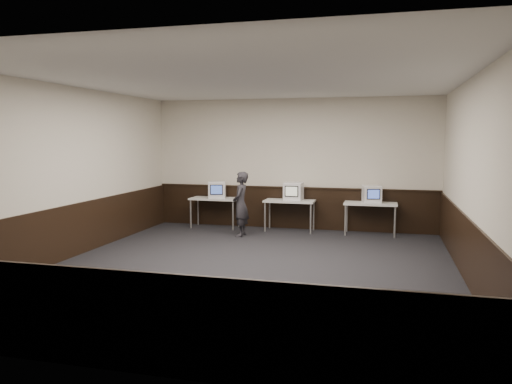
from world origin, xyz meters
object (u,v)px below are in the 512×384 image
emac_center (294,191)px  emac_right (372,194)px  desk_center (290,203)px  person (241,204)px  emac_left (217,190)px  desk_left (215,201)px  desk_right (371,206)px

emac_center → emac_right: bearing=2.2°
desk_center → person: (-0.96, -0.90, 0.06)m
desk_center → emac_center: 0.30m
emac_right → person: bearing=-174.6°
emac_left → person: size_ratio=0.36×
desk_center → emac_left: emac_left is taller
desk_left → desk_right: 3.80m
emac_right → emac_left: bearing=168.2°
desk_right → emac_center: 1.83m
desk_left → desk_right: size_ratio=1.00×
emac_right → desk_left: bearing=168.0°
desk_center → emac_left: (-1.83, -0.01, 0.28)m
desk_center → desk_right: (1.90, 0.00, 0.00)m
person → emac_center: bearing=128.0°
desk_left → emac_right: (3.82, 0.04, 0.27)m
desk_right → desk_left: bearing=180.0°
desk_left → emac_center: size_ratio=2.51×
desk_center → desk_left: bearing=180.0°
desk_left → emac_right: emac_right is taller
emac_center → emac_right: emac_center is taller
emac_center → person: bearing=-136.6°
desk_right → emac_center: (-1.81, 0.03, 0.29)m
desk_right → emac_right: emac_right is taller
emac_left → emac_right: size_ratio=1.06×
desk_right → emac_left: 3.74m
desk_right → person: size_ratio=0.81×
emac_center → emac_right: (1.83, 0.01, -0.02)m
desk_center → desk_right: same height
desk_center → person: person is taller
desk_center → emac_center: emac_center is taller
desk_left → person: person is taller
desk_left → person: size_ratio=0.81×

